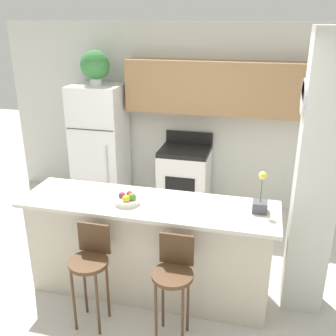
{
  "coord_description": "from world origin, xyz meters",
  "views": [
    {
      "loc": [
        0.97,
        -3.14,
        2.61
      ],
      "look_at": [
        0.0,
        0.78,
        1.05
      ],
      "focal_mm": 42.0,
      "sensor_mm": 36.0,
      "label": 1
    }
  ],
  "objects_px": {
    "orchid_vase": "(260,201)",
    "fruit_bowl": "(127,200)",
    "refrigerator": "(100,145)",
    "potted_plant_on_fridge": "(95,66)",
    "stove_range": "(185,179)",
    "bar_stool_right": "(174,275)",
    "bar_stool_left": "(90,262)"
  },
  "relations": [
    {
      "from": "stove_range",
      "to": "potted_plant_on_fridge",
      "type": "relative_size",
      "value": 2.32
    },
    {
      "from": "refrigerator",
      "to": "stove_range",
      "type": "height_order",
      "value": "refrigerator"
    },
    {
      "from": "stove_range",
      "to": "fruit_bowl",
      "type": "relative_size",
      "value": 4.53
    },
    {
      "from": "refrigerator",
      "to": "potted_plant_on_fridge",
      "type": "bearing_deg",
      "value": 119.88
    },
    {
      "from": "bar_stool_left",
      "to": "potted_plant_on_fridge",
      "type": "relative_size",
      "value": 2.05
    },
    {
      "from": "stove_range",
      "to": "fruit_bowl",
      "type": "height_order",
      "value": "fruit_bowl"
    },
    {
      "from": "stove_range",
      "to": "fruit_bowl",
      "type": "distance_m",
      "value": 2.06
    },
    {
      "from": "refrigerator",
      "to": "bar_stool_right",
      "type": "height_order",
      "value": "refrigerator"
    },
    {
      "from": "bar_stool_left",
      "to": "fruit_bowl",
      "type": "relative_size",
      "value": 4.0
    },
    {
      "from": "bar_stool_left",
      "to": "stove_range",
      "type": "bearing_deg",
      "value": 82.17
    },
    {
      "from": "stove_range",
      "to": "orchid_vase",
      "type": "bearing_deg",
      "value": -60.36
    },
    {
      "from": "orchid_vase",
      "to": "bar_stool_right",
      "type": "bearing_deg",
      "value": -137.98
    },
    {
      "from": "stove_range",
      "to": "orchid_vase",
      "type": "height_order",
      "value": "orchid_vase"
    },
    {
      "from": "orchid_vase",
      "to": "fruit_bowl",
      "type": "height_order",
      "value": "orchid_vase"
    },
    {
      "from": "refrigerator",
      "to": "potted_plant_on_fridge",
      "type": "distance_m",
      "value": 1.12
    },
    {
      "from": "bar_stool_right",
      "to": "fruit_bowl",
      "type": "distance_m",
      "value": 0.82
    },
    {
      "from": "bar_stool_right",
      "to": "potted_plant_on_fridge",
      "type": "height_order",
      "value": "potted_plant_on_fridge"
    },
    {
      "from": "refrigerator",
      "to": "fruit_bowl",
      "type": "relative_size",
      "value": 7.34
    },
    {
      "from": "stove_range",
      "to": "fruit_bowl",
      "type": "bearing_deg",
      "value": -94.03
    },
    {
      "from": "refrigerator",
      "to": "orchid_vase",
      "type": "xyz_separation_m",
      "value": [
        2.3,
        -1.83,
        0.23
      ]
    },
    {
      "from": "orchid_vase",
      "to": "fruit_bowl",
      "type": "relative_size",
      "value": 1.61
    },
    {
      "from": "bar_stool_right",
      "to": "orchid_vase",
      "type": "distance_m",
      "value": 0.99
    },
    {
      "from": "refrigerator",
      "to": "potted_plant_on_fridge",
      "type": "height_order",
      "value": "potted_plant_on_fridge"
    },
    {
      "from": "stove_range",
      "to": "bar_stool_left",
      "type": "xyz_separation_m",
      "value": [
        -0.33,
        -2.42,
        0.16
      ]
    },
    {
      "from": "orchid_vase",
      "to": "potted_plant_on_fridge",
      "type": "bearing_deg",
      "value": 141.48
    },
    {
      "from": "orchid_vase",
      "to": "stove_range",
      "type": "bearing_deg",
      "value": 119.64
    },
    {
      "from": "bar_stool_right",
      "to": "orchid_vase",
      "type": "bearing_deg",
      "value": 42.02
    },
    {
      "from": "bar_stool_left",
      "to": "potted_plant_on_fridge",
      "type": "xyz_separation_m",
      "value": [
        -0.92,
        2.41,
        1.36
      ]
    },
    {
      "from": "potted_plant_on_fridge",
      "to": "fruit_bowl",
      "type": "xyz_separation_m",
      "value": [
        1.12,
        -1.97,
        -0.95
      ]
    },
    {
      "from": "potted_plant_on_fridge",
      "to": "fruit_bowl",
      "type": "bearing_deg",
      "value": -60.39
    },
    {
      "from": "bar_stool_left",
      "to": "bar_stool_right",
      "type": "distance_m",
      "value": 0.74
    },
    {
      "from": "stove_range",
      "to": "bar_stool_left",
      "type": "bearing_deg",
      "value": -97.83
    }
  ]
}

